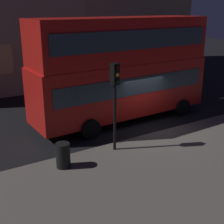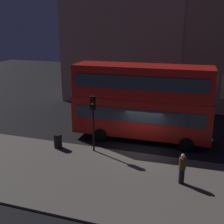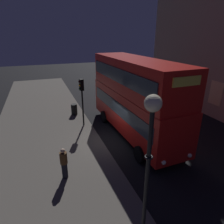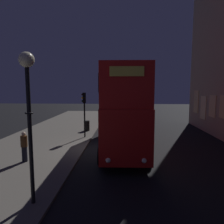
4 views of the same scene
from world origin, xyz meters
The scene contains 7 objects.
ground_plane centered at (0.00, 0.00, 0.00)m, with size 80.00×80.00×0.00m, color black.
sidewalk_slab centered at (0.00, -4.23, 0.06)m, with size 44.00×7.17×0.12m, color #5B564F.
double_decker_bus centered at (-0.48, 1.93, 3.01)m, with size 9.89×3.10×5.42m.
traffic_light_near_kerb centered at (-2.91, -1.26, 2.78)m, with size 0.37×0.39×3.69m.
street_lamp centered at (6.84, -1.27, 4.02)m, with size 0.51×0.51×5.24m.
pedestrian centered at (2.88, -3.53, 0.98)m, with size 0.36×0.36×1.68m.
litter_bin centered at (-5.38, -1.53, 0.60)m, with size 0.54×0.54×0.97m, color black.
Camera 3 is at (11.28, -4.15, 6.89)m, focal length 31.61 mm.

